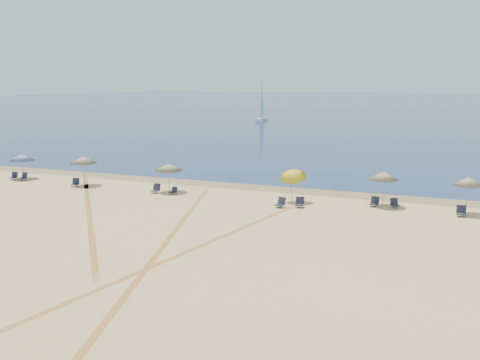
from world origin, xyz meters
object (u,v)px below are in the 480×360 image
Objects in this scene: chair_7 at (374,202)px; umbrella_5 at (468,181)px; umbrella_2 at (169,167)px; chair_5 at (281,203)px; sailboat_1 at (262,110)px; umbrella_1 at (84,160)px; umbrella_3 at (293,173)px; chair_4 at (174,191)px; chair_3 at (156,189)px; umbrella_4 at (383,176)px; chair_6 at (300,203)px; umbrella_0 at (22,157)px; chair_9 at (461,211)px; chair_1 at (23,177)px; chair_0 at (14,176)px; chair_8 at (395,203)px; chair_2 at (75,183)px.

umbrella_5 is at bearing 8.68° from chair_7.
umbrella_2 reaches higher than chair_5.
umbrella_1 is at bearing -86.93° from sailboat_1.
umbrella_3 is 4.35× the size of chair_4.
umbrella_1 is 3.51× the size of chair_3.
umbrella_4 is 6.16m from chair_6.
umbrella_1 is at bearing -174.51° from chair_4.
chair_5 is 82.67m from sailboat_1.
umbrella_0 is at bearing -171.31° from chair_5.
chair_9 is at bearing -3.33° from chair_6.
chair_1 is 1.02× the size of chair_9.
chair_3 is at bearing -13.73° from chair_0.
chair_8 is 4.39m from chair_9.
umbrella_5 is 4.97m from chair_8.
chair_1 reaches higher than chair_5.
chair_9 is at bearing 0.58° from umbrella_1.
umbrella_2 is at bearing -10.85° from chair_0.
chair_5 is at bearing -4.94° from umbrella_0.
sailboat_1 is (-3.03, 76.16, 2.24)m from chair_0.
chair_5 is at bearing -98.66° from umbrella_3.
chair_7 is (5.76, 0.71, -1.79)m from umbrella_3.
chair_8 is 82.91m from sailboat_1.
chair_3 is at bearing 163.90° from chair_8.
umbrella_1 is at bearing -176.54° from umbrella_4.
chair_3 is (-17.16, -1.99, -1.83)m from umbrella_4.
chair_0 is at bearing 178.47° from chair_9.
chair_3 is 11.88m from chair_6.
umbrella_1 is at bearing 161.15° from chair_8.
chair_3 reaches higher than chair_8.
umbrella_3 is (25.30, -0.21, 0.16)m from umbrella_0.
umbrella_3 is 1.11× the size of umbrella_4.
umbrella_1 is 19.19m from chair_6.
sailboat_1 reaches higher than umbrella_2.
chair_8 is (18.03, 1.77, -0.03)m from chair_3.
umbrella_4 is at bearing 6.98° from chair_3.
chair_9 is (36.69, -0.25, -1.62)m from umbrella_0.
chair_1 is 25.57m from chair_6.
chair_0 is 0.97× the size of chair_8.
chair_5 is (-11.99, -2.72, -1.90)m from umbrella_5.
chair_4 is (0.81, -0.76, -1.71)m from umbrella_2.
umbrella_5 is 3.99× the size of chair_4.
chair_6 is at bearing -3.55° from umbrella_0.
sailboat_1 is (-35.83, 74.73, 2.26)m from chair_8.
sailboat_1 is (-17.80, 76.50, 2.22)m from chair_3.
chair_9 is at bearing 2.47° from chair_3.
umbrella_3 is 18.61m from chair_2.
umbrella_5 is 3.40× the size of chair_0.
umbrella_4 is 2.07m from chair_8.
chair_4 is at bearing 164.42° from chair_8.
chair_0 is 25.44m from chair_5.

